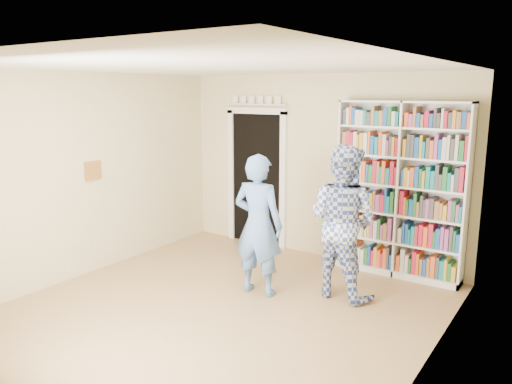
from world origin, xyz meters
The scene contains 11 objects.
floor centered at (0.00, 0.00, 0.00)m, with size 5.00×5.00×0.00m, color #9F7D4D.
ceiling centered at (0.00, 0.00, 2.70)m, with size 5.00×5.00×0.00m, color white.
wall_back centered at (0.00, 2.50, 1.35)m, with size 4.50×4.50×0.00m, color beige.
wall_left centered at (-2.25, 0.00, 1.35)m, with size 5.00×5.00×0.00m, color beige.
wall_right centered at (2.25, 0.00, 1.35)m, with size 5.00×5.00×0.00m, color beige.
bookshelf centered at (1.28, 2.34, 1.18)m, with size 1.70×0.32×2.33m.
doorway centered at (-1.10, 2.48, 1.18)m, with size 1.10×0.08×2.43m.
wall_art centered at (-2.23, 0.20, 1.40)m, with size 0.03×0.25×0.25m, color brown.
man_blue centered at (0.07, 0.77, 0.87)m, with size 0.63×0.41×1.73m, color #537BB9.
man_plaid centered at (0.94, 1.28, 0.93)m, with size 0.90×0.70×1.86m, color #304794.
paper_sheet centered at (1.03, 1.05, 0.90)m, with size 0.19×0.01×0.27m, color white.
Camera 1 is at (3.29, -4.07, 2.46)m, focal length 35.00 mm.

